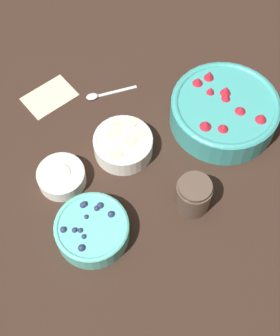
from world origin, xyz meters
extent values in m
plane|color=black|center=(0.00, 0.00, 0.00)|extent=(4.00, 4.00, 0.00)
cylinder|color=teal|center=(0.23, 0.04, 0.04)|extent=(0.27, 0.27, 0.07)
torus|color=teal|center=(0.23, 0.04, 0.07)|extent=(0.27, 0.27, 0.02)
cylinder|color=#B21928|center=(0.23, 0.04, 0.06)|extent=(0.21, 0.21, 0.02)
cone|color=#B21928|center=(0.24, 0.05, 0.08)|extent=(0.04, 0.04, 0.02)
cone|color=#B21928|center=(0.22, 0.13, 0.08)|extent=(0.03, 0.03, 0.03)
cone|color=#B21928|center=(0.18, 0.12, 0.08)|extent=(0.05, 0.05, 0.02)
cone|color=#B21928|center=(0.26, 0.01, 0.08)|extent=(0.04, 0.04, 0.02)
cone|color=#B21928|center=(0.29, -0.03, 0.08)|extent=(0.05, 0.05, 0.03)
cone|color=#B21928|center=(0.20, -0.03, 0.08)|extent=(0.04, 0.04, 0.02)
cone|color=#B21928|center=(0.16, -0.01, 0.08)|extent=(0.05, 0.05, 0.03)
cone|color=#B21928|center=(0.24, 0.07, 0.08)|extent=(0.03, 0.03, 0.03)
cone|color=#B21928|center=(0.21, 0.08, 0.08)|extent=(0.03, 0.03, 0.02)
cylinder|color=#56B7A8|center=(-0.15, -0.18, 0.02)|extent=(0.16, 0.16, 0.05)
torus|color=#56B7A8|center=(-0.15, -0.18, 0.05)|extent=(0.16, 0.16, 0.01)
cylinder|color=#23284C|center=(-0.15, -0.18, 0.04)|extent=(0.13, 0.13, 0.01)
sphere|color=#23284C|center=(-0.12, -0.14, 0.05)|extent=(0.01, 0.01, 0.01)
sphere|color=#23284C|center=(-0.10, -0.17, 0.05)|extent=(0.02, 0.02, 0.02)
sphere|color=#23284C|center=(-0.17, -0.20, 0.05)|extent=(0.01, 0.01, 0.01)
sphere|color=#23284C|center=(-0.17, -0.19, 0.05)|extent=(0.01, 0.01, 0.01)
sphere|color=#23284C|center=(-0.21, -0.18, 0.05)|extent=(0.01, 0.01, 0.01)
sphere|color=#23284C|center=(-0.15, -0.13, 0.05)|extent=(0.01, 0.01, 0.01)
sphere|color=#23284C|center=(-0.16, -0.13, 0.05)|extent=(0.01, 0.01, 0.01)
sphere|color=#23284C|center=(-0.18, -0.23, 0.05)|extent=(0.02, 0.02, 0.02)
sphere|color=#23284C|center=(-0.13, -0.15, 0.05)|extent=(0.01, 0.01, 0.01)
sphere|color=#23284C|center=(-0.16, -0.16, 0.05)|extent=(0.01, 0.01, 0.01)
sphere|color=#23284C|center=(-0.19, -0.18, 0.05)|extent=(0.01, 0.01, 0.01)
cylinder|color=white|center=(-0.03, 0.01, 0.03)|extent=(0.14, 0.14, 0.05)
torus|color=white|center=(-0.03, 0.01, 0.05)|extent=(0.14, 0.14, 0.01)
cylinder|color=beige|center=(-0.03, 0.01, 0.04)|extent=(0.11, 0.11, 0.02)
cylinder|color=beige|center=(-0.06, -0.02, 0.05)|extent=(0.03, 0.03, 0.01)
cylinder|color=beige|center=(-0.02, 0.01, 0.05)|extent=(0.03, 0.03, 0.01)
cylinder|color=beige|center=(-0.05, 0.03, 0.05)|extent=(0.03, 0.03, 0.00)
cylinder|color=beige|center=(-0.04, 0.06, 0.05)|extent=(0.03, 0.03, 0.00)
cylinder|color=beige|center=(0.01, 0.02, 0.05)|extent=(0.03, 0.03, 0.00)
cylinder|color=beige|center=(0.00, 0.06, 0.05)|extent=(0.03, 0.03, 0.01)
cylinder|color=white|center=(-0.19, -0.03, 0.02)|extent=(0.11, 0.11, 0.04)
torus|color=white|center=(-0.19, -0.03, 0.04)|extent=(0.11, 0.11, 0.01)
cylinder|color=white|center=(-0.19, -0.03, 0.03)|extent=(0.09, 0.09, 0.01)
ellipsoid|color=white|center=(-0.19, -0.03, 0.04)|extent=(0.05, 0.05, 0.02)
cylinder|color=#4C3D33|center=(0.09, -0.16, 0.04)|extent=(0.08, 0.08, 0.08)
cylinder|color=#512D1E|center=(0.09, -0.16, 0.03)|extent=(0.07, 0.07, 0.06)
cylinder|color=#4C3D33|center=(0.09, -0.16, 0.08)|extent=(0.07, 0.07, 0.01)
cube|color=beige|center=(-0.18, 0.22, 0.00)|extent=(0.16, 0.14, 0.01)
cube|color=silver|center=(-0.01, 0.20, 0.00)|extent=(0.11, 0.01, 0.01)
ellipsoid|color=silver|center=(-0.07, 0.19, 0.01)|extent=(0.03, 0.02, 0.01)
camera|label=1|loc=(-0.14, -0.59, 0.98)|focal=50.00mm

